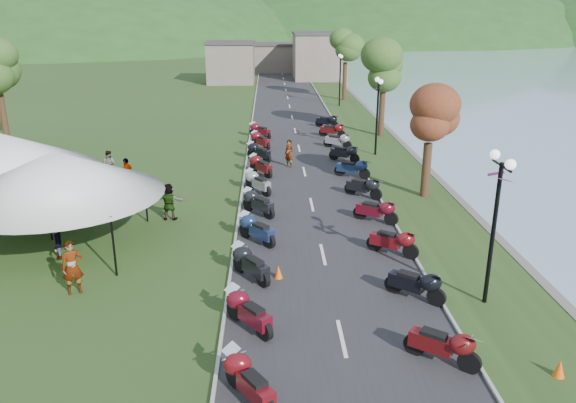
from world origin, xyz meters
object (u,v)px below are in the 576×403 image
object	(u,v)px
pedestrian_b	(110,178)
pedestrian_a	(76,293)
pedestrian_c	(59,259)
vendor_tent_main	(60,200)

from	to	relation	value
pedestrian_b	pedestrian_a	bearing A→B (deg)	115.81
pedestrian_b	pedestrian_c	bearing A→B (deg)	110.54
vendor_tent_main	pedestrian_c	size ratio (longest dim) A/B	3.58
pedestrian_a	pedestrian_c	bearing A→B (deg)	96.19
vendor_tent_main	pedestrian_b	bearing A→B (deg)	94.70
vendor_tent_main	pedestrian_b	size ratio (longest dim) A/B	3.45
vendor_tent_main	pedestrian_c	bearing A→B (deg)	-83.44
pedestrian_a	pedestrian_c	world-z (taller)	pedestrian_a
pedestrian_c	pedestrian_a	bearing A→B (deg)	11.03
vendor_tent_main	pedestrian_b	distance (m)	10.20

